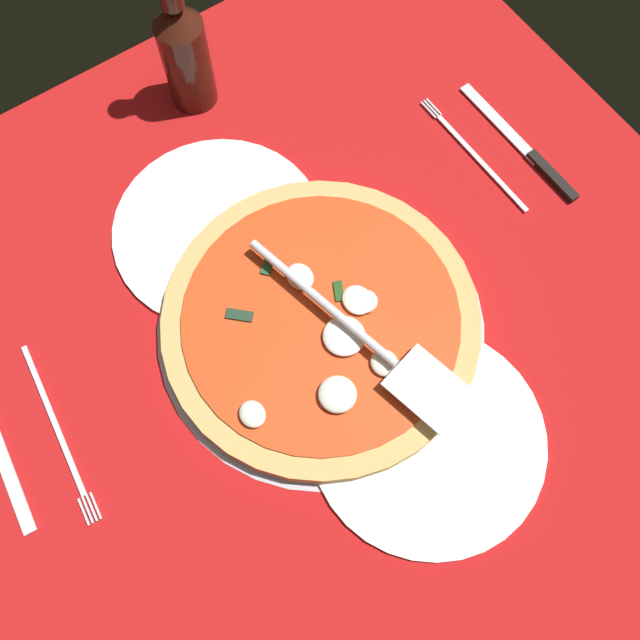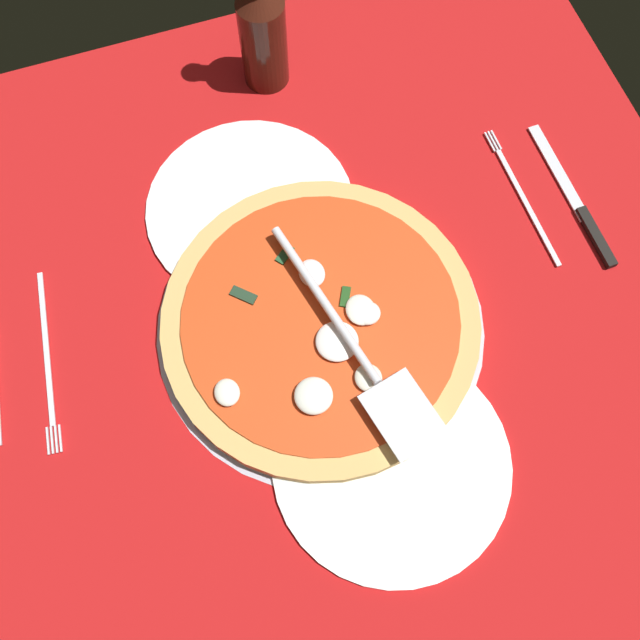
# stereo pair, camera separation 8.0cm
# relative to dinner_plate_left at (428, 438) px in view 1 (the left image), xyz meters

# --- Properties ---
(ground_plane) EXTENTS (0.95, 0.95, 0.01)m
(ground_plane) POSITION_rel_dinner_plate_left_xyz_m (0.17, 0.01, -0.01)
(ground_plane) COLOR #B31415
(pizza_pan) EXTENTS (0.37, 0.37, 0.01)m
(pizza_pan) POSITION_rel_dinner_plate_left_xyz_m (0.17, 0.02, -0.00)
(pizza_pan) COLOR #B1B1C1
(pizza_pan) RESTS_ON ground_plane
(dinner_plate_left) EXTENTS (0.25, 0.25, 0.01)m
(dinner_plate_left) POSITION_rel_dinner_plate_left_xyz_m (0.00, 0.00, 0.00)
(dinner_plate_left) COLOR white
(dinner_plate_left) RESTS_ON ground_plane
(dinner_plate_right) EXTENTS (0.25, 0.25, 0.01)m
(dinner_plate_right) POSITION_rel_dinner_plate_left_xyz_m (0.34, 0.05, 0.00)
(dinner_plate_right) COLOR white
(dinner_plate_right) RESTS_ON ground_plane
(pizza) EXTENTS (0.36, 0.36, 0.03)m
(pizza) POSITION_rel_dinner_plate_left_xyz_m (0.17, 0.02, 0.01)
(pizza) COLOR tan
(pizza) RESTS_ON pizza_pan
(pizza_server) EXTENTS (0.29, 0.10, 0.01)m
(pizza_server) POSITION_rel_dinner_plate_left_xyz_m (0.12, -0.00, 0.04)
(pizza_server) COLOR silver
(pizza_server) RESTS_ON pizza
(place_setting_near) EXTENTS (0.22, 0.13, 0.01)m
(place_setting_near) POSITION_rel_dinner_plate_left_xyz_m (0.24, -0.30, -0.00)
(place_setting_near) COLOR white
(place_setting_near) RESTS_ON ground_plane
(place_setting_far) EXTENTS (0.24, 0.16, 0.01)m
(place_setting_far) POSITION_rel_dinner_plate_left_xyz_m (0.25, 0.35, -0.00)
(place_setting_far) COLOR white
(place_setting_far) RESTS_ON ground_plane
(beer_bottle) EXTENTS (0.06, 0.06, 0.23)m
(beer_bottle) POSITION_rel_dinner_plate_left_xyz_m (0.53, -0.03, 0.08)
(beer_bottle) COLOR #3C170E
(beer_bottle) RESTS_ON ground_plane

